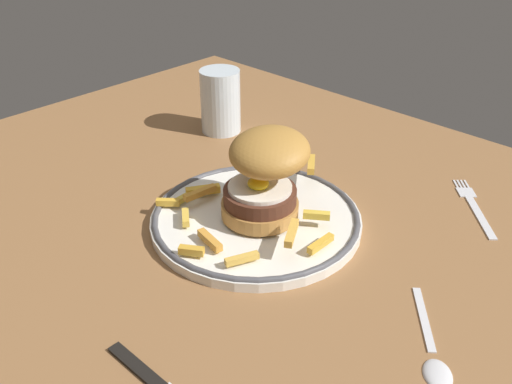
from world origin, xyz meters
TOP-DOWN VIEW (x-y plane):
  - ground_plane at (0.00, 0.00)cm, footprint 110.44×89.26cm
  - dinner_plate at (-0.59, 1.41)cm, footprint 26.07×26.07cm
  - burger at (-0.04, 2.35)cm, footprint 12.29×12.66cm
  - fries_pile at (-1.28, -0.92)cm, footprint 21.12×25.26cm
  - water_glass at (-24.01, 17.51)cm, footprint 6.52×6.52cm
  - fork at (17.25, 24.08)cm, footprint 10.70×11.59cm
  - spoon at (26.49, -3.50)cm, footprint 9.70×11.40cm

SIDE VIEW (x-z plane):
  - ground_plane at x=0.00cm, z-range -4.00..0.00cm
  - fork at x=17.25cm, z-range 0.00..0.36cm
  - spoon at x=26.49cm, z-range -0.09..0.81cm
  - dinner_plate at x=-0.59cm, z-range 0.04..1.64cm
  - fries_pile at x=-1.28cm, z-range 1.16..3.93cm
  - water_glass at x=-24.01cm, z-range -0.72..9.67cm
  - burger at x=-0.04cm, z-range 1.45..12.41cm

